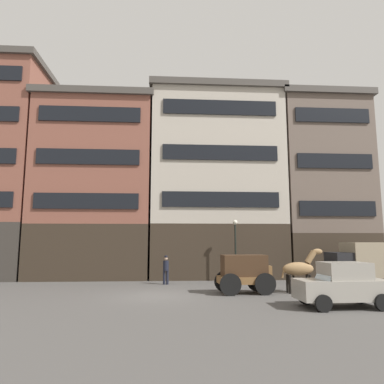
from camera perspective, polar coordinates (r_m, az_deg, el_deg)
The scene contains 10 objects.
ground_plane at distance 18.23m, azimuth -5.65°, elevation -16.46°, with size 120.00×120.00×0.00m, color #4C4947.
building_center_left at distance 28.31m, azimuth -15.37°, elevation 0.93°, with size 9.04×6.10×13.81m.
building_center_right at distance 28.04m, azimuth 3.85°, elevation 1.65°, with size 10.47×6.10×14.69m.
building_far_right at distance 30.33m, azimuth 20.01°, elevation 1.07°, with size 7.26×6.10×14.34m.
cargo_wagon at distance 19.01m, azimuth 8.61°, elevation -12.58°, with size 2.98×1.67×1.98m.
draft_horse at distance 19.84m, azimuth 17.13°, elevation -11.77°, with size 2.35×0.70×2.30m.
delivery_truck_near at distance 24.31m, azimuth 25.66°, elevation -10.22°, with size 4.41×2.26×2.62m.
sedan_light at distance 16.20m, azimuth 23.24°, elevation -13.69°, with size 3.72×1.91×1.83m.
pedestrian_officer at distance 22.76m, azimuth -4.27°, elevation -12.29°, with size 0.38×0.38×1.79m.
streetlamp_curbside at distance 23.93m, azimuth 7.06°, elevation -7.99°, with size 0.32×0.32×4.12m.
Camera 1 is at (0.54, -18.02, 2.70)m, focal length 32.83 mm.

